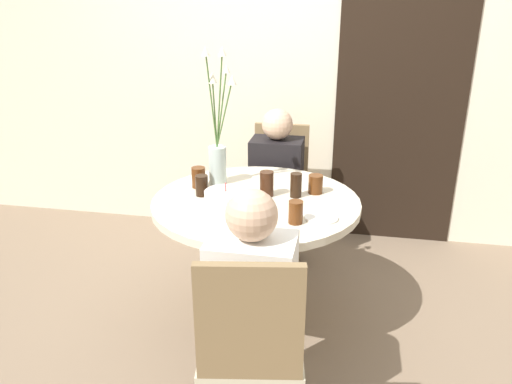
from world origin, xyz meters
TOP-DOWN VIEW (x-y plane):
  - ground_plane at (0.00, 0.00)m, footprint 16.00×16.00m
  - wall_back at (0.00, 1.28)m, footprint 8.00×0.05m
  - doorway_panel at (0.80, 1.25)m, footprint 0.90×0.01m
  - dining_table at (0.00, 0.00)m, footprint 1.09×1.09m
  - chair_right_flank at (-0.00, 0.89)m, footprint 0.40×0.40m
  - chair_far_back at (0.15, -0.87)m, footprint 0.46×0.46m
  - birthday_cake at (-0.14, -0.10)m, footprint 0.22×0.22m
  - flower_vase at (-0.25, 0.19)m, footprint 0.18×0.17m
  - side_plate at (0.35, -0.19)m, footprint 0.16×0.16m
  - drink_glass_0 at (0.30, 0.15)m, footprint 0.08×0.08m
  - drink_glass_1 at (-0.29, 0.00)m, footprint 0.07×0.07m
  - drink_glass_2 at (0.24, -0.26)m, footprint 0.07×0.07m
  - drink_glass_3 at (0.20, 0.08)m, footprint 0.06×0.06m
  - drink_glass_4 at (0.05, 0.06)m, footprint 0.07×0.07m
  - drink_glass_5 at (-0.35, 0.12)m, footprint 0.08×0.08m
  - person_boy at (-0.00, 0.73)m, footprint 0.34×0.24m
  - person_guest at (0.12, -0.72)m, footprint 0.34×0.24m

SIDE VIEW (x-z plane):
  - ground_plane at x=0.00m, z-range 0.00..0.00m
  - person_boy at x=0.00m, z-range -0.03..1.05m
  - person_guest at x=0.12m, z-range -0.03..1.05m
  - chair_right_flank at x=0.00m, z-range 0.06..0.98m
  - chair_far_back at x=0.15m, z-range 0.06..0.98m
  - dining_table at x=0.00m, z-range 0.22..0.97m
  - side_plate at x=0.35m, z-range 0.75..0.76m
  - birthday_cake at x=-0.14m, z-range 0.73..0.85m
  - drink_glass_0 at x=0.30m, z-range 0.75..0.85m
  - drink_glass_2 at x=0.24m, z-range 0.75..0.86m
  - drink_glass_1 at x=-0.29m, z-range 0.75..0.86m
  - drink_glass_5 at x=-0.35m, z-range 0.75..0.86m
  - drink_glass_3 at x=0.20m, z-range 0.75..0.88m
  - drink_glass_4 at x=0.05m, z-range 0.75..0.89m
  - flower_vase at x=-0.25m, z-range 0.59..1.36m
  - doorway_panel at x=0.80m, z-range 0.00..2.05m
  - wall_back at x=0.00m, z-range 0.00..2.60m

